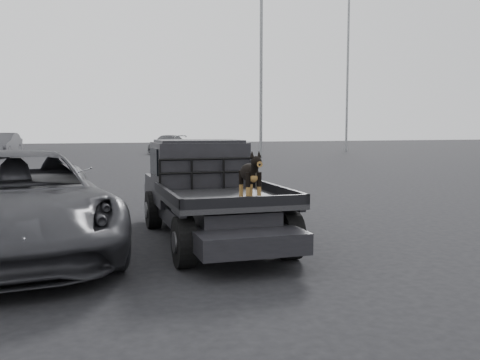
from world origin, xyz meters
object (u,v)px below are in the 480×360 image
object	(u,v)px
distant_car_a	(1,145)
floodlight_mid	(261,40)
dog	(250,176)
floodlight_far	(348,65)
parked_suv	(17,203)
flatbed_ute	(211,215)
distant_car_b	(168,144)

from	to	relation	value
distant_car_a	floodlight_mid	xyz separation A→B (m)	(15.42, -8.61, 6.33)
dog	floodlight_far	distance (m)	37.92
floodlight_mid	dog	bearing A→B (deg)	-109.76
parked_suv	floodlight_far	bearing A→B (deg)	46.96
flatbed_ute	distant_car_a	size ratio (longest dim) A/B	1.10
parked_suv	distant_car_a	xyz separation A→B (m)	(-3.81, 29.80, -0.03)
distant_car_a	floodlight_mid	bearing A→B (deg)	-22.39
parked_suv	distant_car_a	size ratio (longest dim) A/B	1.22
floodlight_mid	parked_suv	bearing A→B (deg)	-118.73
parked_suv	flatbed_ute	bearing A→B (deg)	-5.67
dog	floodlight_far	size ratio (longest dim) A/B	0.06
floodlight_mid	floodlight_far	distance (m)	14.64
flatbed_ute	distant_car_a	bearing A→B (deg)	103.34
dog	parked_suv	xyz separation A→B (m)	(-3.51, 1.38, -0.46)
distant_car_b	floodlight_far	distance (m)	16.18
flatbed_ute	floodlight_mid	world-z (taller)	floodlight_mid
flatbed_ute	distant_car_a	distance (m)	30.55
parked_suv	distant_car_b	xyz separation A→B (m)	(7.74, 31.70, -0.15)
flatbed_ute	floodlight_mid	xyz separation A→B (m)	(8.37, 21.12, 6.68)
flatbed_ute	distant_car_b	world-z (taller)	distant_car_b
flatbed_ute	floodlight_far	size ratio (longest dim) A/B	0.42
floodlight_mid	floodlight_far	world-z (taller)	floodlight_mid
dog	parked_suv	bearing A→B (deg)	158.50
dog	distant_car_b	size ratio (longest dim) A/B	0.16
distant_car_b	floodlight_far	size ratio (longest dim) A/B	0.36
distant_car_a	floodlight_far	distance (m)	27.14
dog	floodlight_far	world-z (taller)	floodlight_far
parked_suv	floodlight_far	size ratio (longest dim) A/B	0.46
floodlight_mid	floodlight_far	xyz separation A→B (m)	(10.97, 9.70, -0.06)
distant_car_b	floodlight_mid	distance (m)	12.93
flatbed_ute	floodlight_mid	distance (m)	23.68
dog	floodlight_mid	distance (m)	24.68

